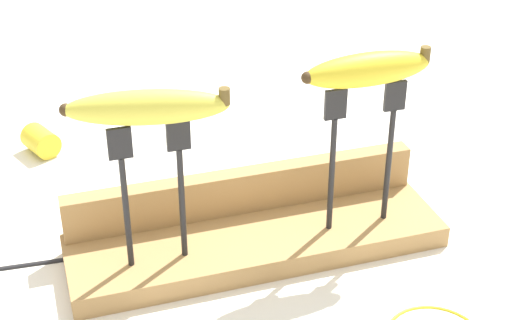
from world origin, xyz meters
name	(u,v)px	position (x,y,z in m)	size (l,w,h in m)	color
ground_plane	(256,250)	(0.00, 0.00, 0.00)	(3.00, 3.00, 0.00)	white
wooden_board	(256,241)	(0.00, 0.00, 0.01)	(0.46, 0.13, 0.03)	#A87F4C
board_backstop	(243,190)	(0.00, 0.05, 0.06)	(0.45, 0.02, 0.05)	#A87F4C
fork_stand_left	(153,181)	(-0.12, -0.02, 0.13)	(0.09, 0.01, 0.18)	black
fork_stand_right	(362,144)	(0.12, -0.02, 0.14)	(0.10, 0.01, 0.19)	black
banana_raised_left	(147,107)	(-0.12, -0.02, 0.22)	(0.18, 0.07, 0.04)	#DBD147
banana_raised_right	(368,69)	(0.12, -0.02, 0.23)	(0.16, 0.04, 0.04)	yellow
fork_fallen_far	(62,258)	(-0.23, 0.05, 0.00)	(0.20, 0.03, 0.01)	black
banana_chunk_near	(41,141)	(-0.23, 0.33, 0.02)	(0.06, 0.07, 0.04)	yellow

